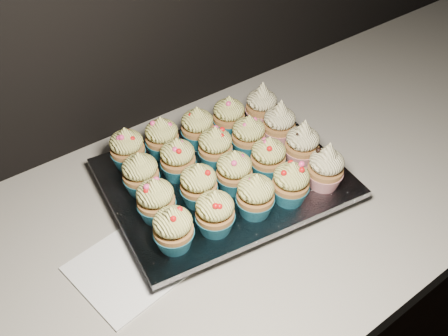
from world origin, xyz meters
The scene contains 25 objects.
cabinet centered at (0.00, 1.70, 0.43)m, with size 2.40×0.60×0.86m, color black.
worktop centered at (0.00, 1.70, 0.88)m, with size 2.44×0.64×0.04m, color beige.
napkin centered at (-0.33, 1.68, 0.90)m, with size 0.15×0.15×0.00m, color white.
baking_tray centered at (-0.10, 1.74, 0.91)m, with size 0.38×0.29×0.02m, color black.
foil_lining centered at (-0.10, 1.74, 0.93)m, with size 0.41×0.32×0.01m, color silver.
cupcake_0 centered at (-0.26, 1.65, 0.97)m, with size 0.06×0.06×0.08m.
cupcake_1 centered at (-0.19, 1.64, 0.97)m, with size 0.06×0.06×0.08m.
cupcake_2 centered at (-0.11, 1.63, 0.97)m, with size 0.06×0.06×0.08m.
cupcake_3 centered at (-0.05, 1.62, 0.97)m, with size 0.06×0.06×0.08m.
cupcake_4 centered at (0.02, 1.61, 0.97)m, with size 0.06×0.06×0.10m.
cupcake_5 centered at (-0.25, 1.72, 0.97)m, with size 0.06×0.06×0.08m.
cupcake_6 centered at (-0.17, 1.71, 0.97)m, with size 0.06×0.06×0.08m.
cupcake_7 centered at (-0.11, 1.70, 0.97)m, with size 0.06×0.06×0.08m.
cupcake_8 centered at (-0.04, 1.69, 0.97)m, with size 0.06×0.06×0.08m.
cupcake_9 centered at (0.03, 1.68, 0.97)m, with size 0.06×0.06×0.10m.
cupcake_10 centered at (-0.24, 1.79, 0.97)m, with size 0.06×0.06×0.08m.
cupcake_11 centered at (-0.17, 1.78, 0.97)m, with size 0.06×0.06×0.08m.
cupcake_12 centered at (-0.09, 1.77, 0.97)m, with size 0.06×0.06×0.08m.
cupcake_13 centered at (-0.03, 1.76, 0.97)m, with size 0.06×0.06×0.08m.
cupcake_14 centered at (0.04, 1.75, 0.97)m, with size 0.06×0.06×0.10m.
cupcake_15 centered at (-0.22, 1.86, 0.97)m, with size 0.06×0.06×0.08m.
cupcake_16 centered at (-0.16, 1.85, 0.97)m, with size 0.06×0.06×0.08m.
cupcake_17 centered at (-0.09, 1.84, 0.97)m, with size 0.06×0.06×0.08m.
cupcake_18 centered at (-0.02, 1.83, 0.97)m, with size 0.06×0.06×0.08m.
cupcake_19 centered at (0.05, 1.82, 0.97)m, with size 0.06×0.06×0.10m.
Camera 1 is at (-0.50, 1.21, 1.54)m, focal length 40.00 mm.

